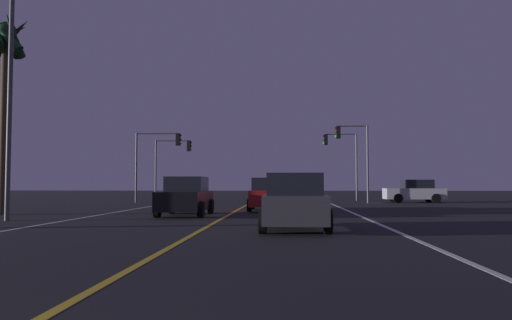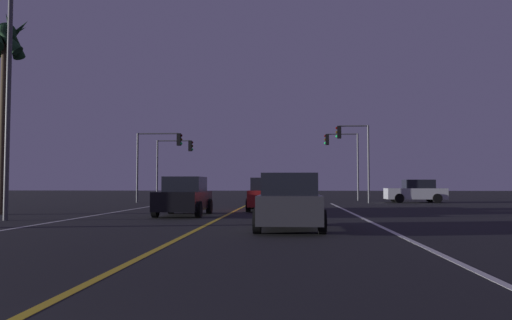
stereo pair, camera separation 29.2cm
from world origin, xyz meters
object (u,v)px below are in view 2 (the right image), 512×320
(car_lead_same_lane, at_px, (289,202))
(palm_tree_left_mid, at_px, (6,54))
(car_ahead_far, at_px, (268,195))
(traffic_light_far_left, at_px, (175,155))
(traffic_light_near_right, at_px, (353,146))
(traffic_light_far_right, at_px, (342,151))
(street_lamp_right_near, at_px, (509,11))
(car_crossing_side, at_px, (416,191))
(street_lamp_left_mid, at_px, (22,73))
(car_oncoming, at_px, (184,197))
(traffic_light_near_left, at_px, (160,150))

(car_lead_same_lane, distance_m, palm_tree_left_mid, 15.96)
(car_ahead_far, bearing_deg, traffic_light_far_left, 28.81)
(traffic_light_near_right, height_order, traffic_light_far_right, traffic_light_near_right)
(street_lamp_right_near, bearing_deg, car_crossing_side, -100.18)
(traffic_light_far_left, relative_size, street_lamp_right_near, 0.66)
(traffic_light_near_right, height_order, street_lamp_right_near, street_lamp_right_near)
(street_lamp_left_mid, bearing_deg, traffic_light_far_left, 88.83)
(car_crossing_side, bearing_deg, street_lamp_left_mid, 44.44)
(traffic_light_near_right, bearing_deg, traffic_light_far_right, -87.64)
(car_oncoming, xyz_separation_m, street_lamp_left_mid, (-5.62, -3.32, 4.82))
(traffic_light_near_left, height_order, traffic_light_far_left, traffic_light_near_left)
(car_lead_same_lane, xyz_separation_m, street_lamp_left_mid, (-10.23, 3.02, 4.82))
(car_lead_same_lane, height_order, traffic_light_near_left, traffic_light_near_left)
(street_lamp_left_mid, bearing_deg, car_lead_same_lane, -16.46)
(street_lamp_left_mid, bearing_deg, traffic_light_near_left, 88.03)
(street_lamp_right_near, xyz_separation_m, street_lamp_left_mid, (-14.77, 7.68, 0.68))
(car_ahead_far, height_order, traffic_light_far_left, traffic_light_far_left)
(traffic_light_far_right, distance_m, street_lamp_left_mid, 27.53)
(traffic_light_near_right, relative_size, traffic_light_far_left, 1.10)
(traffic_light_far_left, bearing_deg, car_lead_same_lane, -69.65)
(traffic_light_far_left, xyz_separation_m, street_lamp_right_near, (14.30, -30.96, 1.14))
(traffic_light_near_right, xyz_separation_m, street_lamp_left_mid, (-14.85, -17.77, 1.51))
(traffic_light_near_right, height_order, traffic_light_far_left, traffic_light_near_right)
(car_oncoming, bearing_deg, traffic_light_far_left, -165.53)
(car_crossing_side, bearing_deg, car_ahead_far, 47.84)
(street_lamp_right_near, bearing_deg, traffic_light_near_right, -90.17)
(street_lamp_left_mid, bearing_deg, car_oncoming, 30.59)
(street_lamp_left_mid, relative_size, palm_tree_left_mid, 0.98)
(car_oncoming, distance_m, traffic_light_far_right, 22.13)
(street_lamp_left_mid, bearing_deg, palm_tree_left_mid, 128.46)
(car_crossing_side, height_order, traffic_light_near_left, traffic_light_near_left)
(traffic_light_near_right, distance_m, traffic_light_far_right, 5.50)
(car_lead_same_lane, distance_m, street_lamp_right_near, 7.72)
(traffic_light_far_right, bearing_deg, street_lamp_right_near, 90.28)
(car_ahead_far, height_order, street_lamp_right_near, street_lamp_right_near)
(traffic_light_near_left, xyz_separation_m, traffic_light_far_right, (14.01, 5.50, 0.26))
(car_crossing_side, distance_m, car_lead_same_lane, 24.14)
(traffic_light_near_right, height_order, street_lamp_left_mid, street_lamp_left_mid)
(car_crossing_side, distance_m, traffic_light_far_left, 19.78)
(traffic_light_far_right, xyz_separation_m, street_lamp_left_mid, (-14.62, -23.27, 1.51))
(traffic_light_far_left, bearing_deg, car_oncoming, -75.53)
(car_crossing_side, relative_size, traffic_light_far_left, 0.84)
(traffic_light_near_left, bearing_deg, traffic_light_far_right, 21.44)
(car_oncoming, bearing_deg, palm_tree_left_mid, -91.22)
(traffic_light_far_right, bearing_deg, car_crossing_side, 140.88)
(car_oncoming, height_order, traffic_light_near_left, traffic_light_near_left)
(street_lamp_right_near, bearing_deg, palm_tree_left_mid, -32.51)
(traffic_light_near_right, relative_size, palm_tree_left_mid, 0.61)
(traffic_light_near_left, height_order, street_lamp_right_near, street_lamp_right_near)
(car_crossing_side, bearing_deg, traffic_light_far_left, -11.96)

